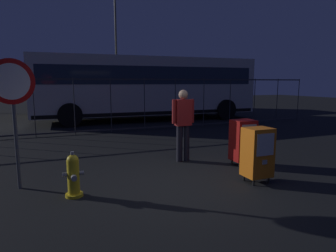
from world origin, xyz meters
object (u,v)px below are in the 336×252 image
object	(u,v)px
bus_near	(147,85)
street_light_near_right	(116,43)
fire_hydrant	(73,176)
stop_sign	(13,97)
newspaper_box_primary	(257,152)
newspaper_box_secondary	(243,140)
pedestrian	(183,121)
bus_far	(127,84)

from	to	relation	value
bus_near	street_light_near_right	bearing A→B (deg)	92.31
fire_hydrant	stop_sign	distance (m)	1.68
newspaper_box_primary	bus_near	world-z (taller)	bus_near
newspaper_box_secondary	stop_sign	world-z (taller)	stop_sign
fire_hydrant	pedestrian	size ratio (longest dim) A/B	0.45
newspaper_box_secondary	stop_sign	distance (m)	4.61
bus_far	newspaper_box_primary	bearing A→B (deg)	-99.00
fire_hydrant	newspaper_box_secondary	distance (m)	3.67
fire_hydrant	pedestrian	bearing A→B (deg)	27.15
street_light_near_right	stop_sign	bearing A→B (deg)	-108.20
newspaper_box_secondary	bus_near	xyz separation A→B (m)	(0.51, 8.43, 1.14)
newspaper_box_primary	bus_near	bearing A→B (deg)	84.34
stop_sign	fire_hydrant	bearing A→B (deg)	-40.24
newspaper_box_primary	bus_far	world-z (taller)	bus_far
newspaper_box_primary	street_light_near_right	world-z (taller)	street_light_near_right
newspaper_box_primary	pedestrian	size ratio (longest dim) A/B	0.61
newspaper_box_primary	stop_sign	distance (m)	4.37
newspaper_box_primary	bus_far	bearing A→B (deg)	85.69
fire_hydrant	bus_near	bearing A→B (deg)	65.14
newspaper_box_secondary	street_light_near_right	xyz separation A→B (m)	(0.46, 15.29, 3.98)
street_light_near_right	newspaper_box_secondary	bearing A→B (deg)	-91.74
stop_sign	bus_near	size ratio (longest dim) A/B	0.21
stop_sign	pedestrian	xyz separation A→B (m)	(3.40, 0.58, -0.65)
newspaper_box_primary	stop_sign	xyz separation A→B (m)	(-4.05, 1.26, 1.03)
newspaper_box_primary	bus_far	size ratio (longest dim) A/B	0.10
bus_far	street_light_near_right	size ratio (longest dim) A/B	1.34
newspaper_box_primary	fire_hydrant	bearing A→B (deg)	170.49
bus_far	newspaper_box_secondary	bearing A→B (deg)	-97.45
fire_hydrant	street_light_near_right	size ratio (longest dim) A/B	0.09
stop_sign	bus_far	size ratio (longest dim) A/B	0.21
stop_sign	bus_far	world-z (taller)	bus_far
bus_far	street_light_near_right	xyz separation A→B (m)	(-0.17, 2.24, 2.84)
fire_hydrant	newspaper_box_primary	distance (m)	3.25
bus_near	newspaper_box_primary	bearing A→B (deg)	-93.71
newspaper_box_secondary	bus_far	world-z (taller)	bus_far
pedestrian	bus_near	xyz separation A→B (m)	(1.59, 7.62, 0.76)
newspaper_box_primary	street_light_near_right	distance (m)	16.82
fire_hydrant	bus_near	xyz separation A→B (m)	(4.13, 8.92, 1.36)
stop_sign	street_light_near_right	world-z (taller)	street_light_near_right
fire_hydrant	bus_near	world-z (taller)	bus_near
newspaper_box_secondary	bus_far	distance (m)	13.11
newspaper_box_secondary	pedestrian	world-z (taller)	pedestrian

